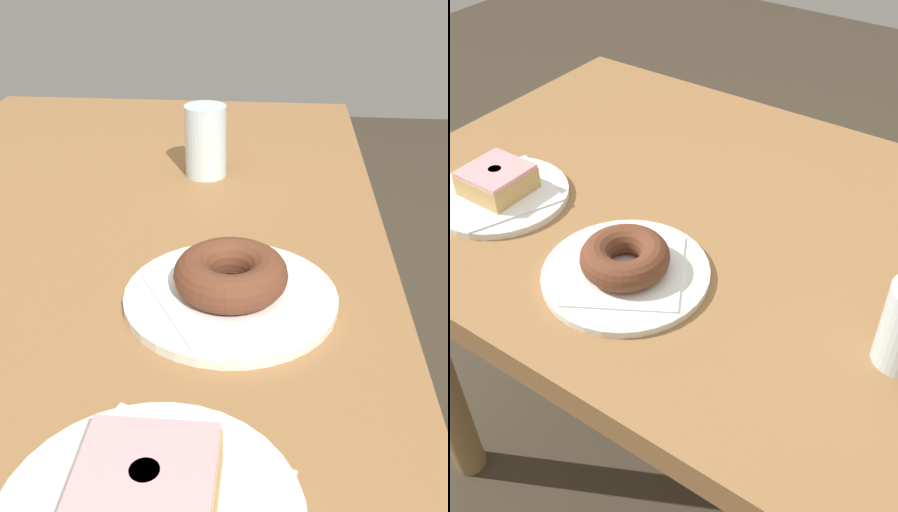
# 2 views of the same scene
# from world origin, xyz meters

# --- Properties ---
(table) EXTENTS (1.25, 0.73, 0.74)m
(table) POSITION_xyz_m (0.00, 0.00, 0.63)
(table) COLOR olive
(table) RESTS_ON ground_plane
(donut_glazed_square) EXTENTS (0.09, 0.09, 0.04)m
(donut_glazed_square) POSITION_xyz_m (-0.40, -0.15, 0.77)
(donut_glazed_square) COLOR tan
(donut_glazed_square) RESTS_ON napkin_glazed_square
(plate_chocolate_ring) EXTENTS (0.22, 0.22, 0.01)m
(plate_chocolate_ring) POSITION_xyz_m (-0.13, -0.18, 0.74)
(plate_chocolate_ring) COLOR white
(plate_chocolate_ring) RESTS_ON table
(napkin_chocolate_ring) EXTENTS (0.20, 0.20, 0.00)m
(napkin_chocolate_ring) POSITION_xyz_m (-0.13, -0.18, 0.75)
(napkin_chocolate_ring) COLOR white
(napkin_chocolate_ring) RESTS_ON plate_chocolate_ring
(donut_chocolate_ring) EXTENTS (0.12, 0.12, 0.04)m
(donut_chocolate_ring) POSITION_xyz_m (-0.13, -0.18, 0.77)
(donut_chocolate_ring) COLOR brown
(donut_chocolate_ring) RESTS_ON napkin_chocolate_ring
(water_glass) EXTENTS (0.06, 0.06, 0.11)m
(water_glass) POSITION_xyz_m (0.21, -0.12, 0.79)
(water_glass) COLOR silver
(water_glass) RESTS_ON table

